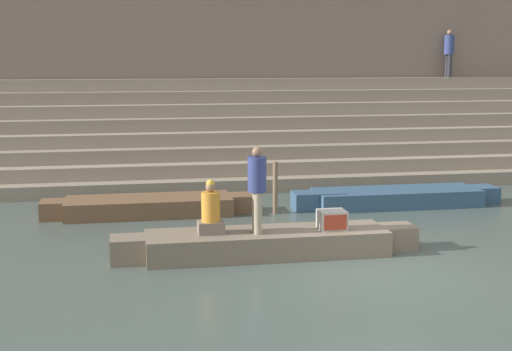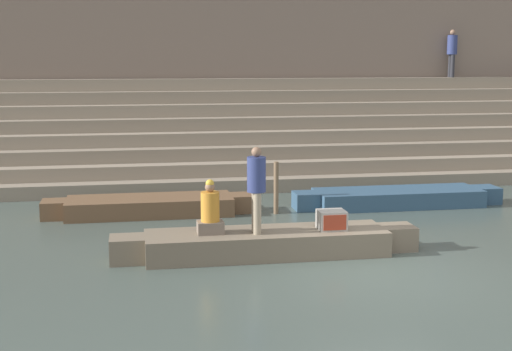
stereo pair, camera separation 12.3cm
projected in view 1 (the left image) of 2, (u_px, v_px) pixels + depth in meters
name	position (u px, v px, depth m)	size (l,w,h in m)	color
ground_plane	(384.00, 272.00, 12.84)	(120.00, 120.00, 0.00)	#47544C
ghat_steps	(266.00, 142.00, 23.21)	(36.00, 4.80, 3.11)	gray
back_wall	(254.00, 38.00, 24.88)	(34.20, 1.28, 9.04)	#7F6B5B
rowboat_main	(267.00, 242.00, 13.92)	(6.03, 1.33, 0.49)	#756651
person_standing	(257.00, 184.00, 13.57)	(0.36, 0.36, 1.67)	gray
person_rowing	(211.00, 212.00, 13.63)	(0.50, 0.39, 1.05)	#756656
tv_set	(332.00, 220.00, 14.00)	(0.53, 0.48, 0.38)	#9E998E
moored_boat_shore	(396.00, 197.00, 18.56)	(5.52, 1.33, 0.44)	#33516B
moored_boat_distant	(149.00, 206.00, 17.47)	(5.16, 1.33, 0.44)	brown
mooring_post	(275.00, 188.00, 17.54)	(0.12, 0.12, 1.30)	brown
person_on_steps	(449.00, 50.00, 25.31)	(0.35, 0.35, 1.67)	#28282D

